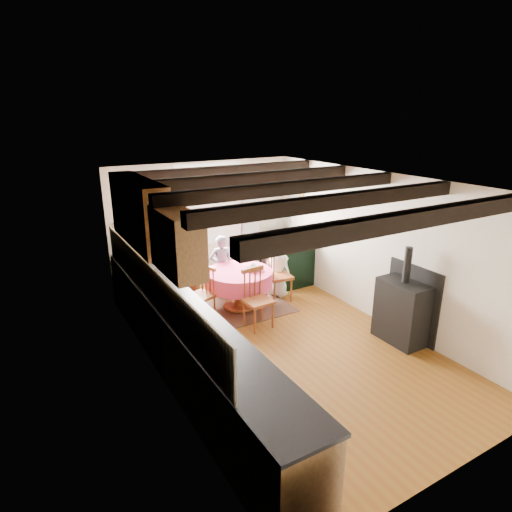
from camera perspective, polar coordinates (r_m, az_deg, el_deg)
floor at (r=6.42m, az=3.66°, el=-11.78°), size 3.60×5.50×0.00m
ceiling at (r=5.61m, az=4.17°, el=9.91°), size 3.60×5.50×0.00m
wall_back at (r=8.23m, az=-6.85°, el=4.07°), size 3.60×0.00×2.40m
wall_front at (r=4.15m, az=26.10°, el=-12.92°), size 3.60×0.00×2.40m
wall_left at (r=5.19m, az=-12.93°, el=-5.08°), size 0.00×5.50×2.40m
wall_right at (r=7.03m, az=16.19°, el=0.93°), size 0.00×5.50×2.40m
beam_a at (r=4.16m, az=19.81°, el=4.56°), size 3.60×0.16×0.16m
beam_b at (r=4.84m, az=10.83°, el=7.18°), size 3.60×0.16×0.16m
beam_c at (r=5.62m, az=4.14°, el=9.01°), size 3.60×0.16×0.16m
beam_d at (r=6.46m, az=-0.90°, el=10.29°), size 3.60×0.16×0.16m
beam_e at (r=7.34m, az=-4.79°, el=11.23°), size 3.60×0.16×0.16m
splash_left at (r=5.46m, az=-13.69°, el=-3.93°), size 0.02×4.50×0.55m
splash_back at (r=7.88m, az=-13.47°, el=3.04°), size 1.40×0.02×0.55m
base_cabinet_left at (r=5.61m, az=-9.39°, el=-11.65°), size 0.60×5.30×0.88m
base_cabinet_back at (r=7.85m, az=-12.80°, el=-2.83°), size 1.30×0.60×0.88m
worktop_left at (r=5.40m, az=-9.45°, el=-7.37°), size 0.64×5.30×0.04m
worktop_back at (r=7.68m, az=-12.99°, el=0.33°), size 1.30×0.64×0.04m
wall_cabinet_glass at (r=6.11m, az=-15.37°, el=5.72°), size 0.34×1.80×0.90m
wall_cabinet_solid at (r=4.73m, az=-10.47°, el=1.81°), size 0.34×0.90×0.70m
window_frame at (r=8.16m, az=-6.26°, el=6.86°), size 1.34×0.03×1.54m
window_pane at (r=8.17m, az=-6.28°, el=6.86°), size 1.20×0.01×1.40m
curtain_left at (r=7.91m, az=-11.51°, el=2.48°), size 0.35×0.10×2.10m
curtain_right at (r=8.57m, az=-0.71°, el=4.10°), size 0.35×0.10×2.10m
curtain_rod at (r=7.99m, az=-6.16°, el=10.97°), size 2.00×0.03×0.03m
wall_picture at (r=8.58m, az=5.26°, el=8.14°), size 0.04×0.50×0.60m
wall_plate at (r=8.55m, az=-0.37°, el=8.18°), size 0.30×0.02×0.30m
rug at (r=7.54m, az=-2.21°, el=-6.84°), size 1.67×1.30×0.01m
dining_table at (r=7.40m, az=-2.24°, el=-4.48°), size 1.14×1.14×0.69m
chair_near at (r=6.70m, az=0.31°, el=-5.74°), size 0.44×0.45×0.96m
chair_left at (r=7.01m, az=-7.35°, el=-5.02°), size 0.51×0.49×0.90m
chair_right at (r=7.66m, az=3.06°, el=-2.40°), size 0.50×0.49×1.00m
aga_range at (r=8.59m, az=4.04°, el=-0.25°), size 0.67×1.04×0.96m
cast_iron_stove at (r=6.57m, az=19.06°, el=-4.97°), size 0.44×0.73×1.46m
child_far at (r=7.80m, az=-4.62°, el=-1.39°), size 0.48×0.37×1.17m
child_right at (r=7.85m, az=2.88°, el=-1.36°), size 0.51×0.64×1.13m
bowl_a at (r=7.28m, az=0.03°, el=-1.74°), size 0.29×0.29×0.05m
bowl_b at (r=7.23m, az=-0.55°, el=-1.86°), size 0.28×0.28×0.06m
cup at (r=7.33m, az=-0.35°, el=-1.43°), size 0.14×0.14×0.10m
canister_tall at (r=7.61m, az=-15.44°, el=0.98°), size 0.13×0.13×0.22m
canister_wide at (r=7.71m, az=-12.47°, el=1.39°), size 0.18×0.18×0.20m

